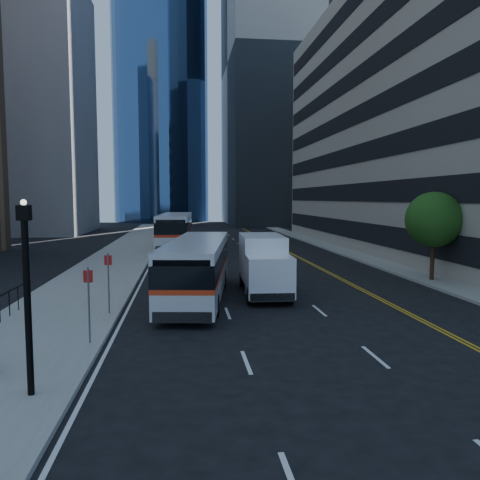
{
  "coord_description": "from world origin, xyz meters",
  "views": [
    {
      "loc": [
        -5.29,
        -17.41,
        4.86
      ],
      "look_at": [
        -2.55,
        5.58,
        2.8
      ],
      "focal_mm": 35.0,
      "sensor_mm": 36.0,
      "label": 1
    }
  ],
  "objects_px": {
    "street_tree": "(434,220)",
    "bus_rear": "(175,229)",
    "lamp_post": "(27,289)",
    "bus_front": "(198,267)",
    "box_truck": "(264,264)"
  },
  "relations": [
    {
      "from": "street_tree",
      "to": "bus_rear",
      "type": "distance_m",
      "value": 25.88
    },
    {
      "from": "lamp_post",
      "to": "bus_front",
      "type": "xyz_separation_m",
      "value": [
        4.33,
        11.02,
        -1.16
      ]
    },
    {
      "from": "lamp_post",
      "to": "bus_rear",
      "type": "height_order",
      "value": "lamp_post"
    },
    {
      "from": "lamp_post",
      "to": "bus_front",
      "type": "distance_m",
      "value": 11.9
    },
    {
      "from": "lamp_post",
      "to": "box_truck",
      "type": "distance_m",
      "value": 14.15
    },
    {
      "from": "box_truck",
      "to": "bus_front",
      "type": "bearing_deg",
      "value": -164.11
    },
    {
      "from": "street_tree",
      "to": "box_truck",
      "type": "xyz_separation_m",
      "value": [
        -10.3,
        -2.19,
        -2.08
      ]
    },
    {
      "from": "lamp_post",
      "to": "box_truck",
      "type": "bearing_deg",
      "value": 56.9
    },
    {
      "from": "street_tree",
      "to": "box_truck",
      "type": "bearing_deg",
      "value": -168.02
    },
    {
      "from": "street_tree",
      "to": "box_truck",
      "type": "relative_size",
      "value": 0.82
    },
    {
      "from": "lamp_post",
      "to": "box_truck",
      "type": "xyz_separation_m",
      "value": [
        7.7,
        11.81,
        -1.16
      ]
    },
    {
      "from": "bus_rear",
      "to": "lamp_post",
      "type": "bearing_deg",
      "value": -92.07
    },
    {
      "from": "bus_rear",
      "to": "bus_front",
      "type": "bearing_deg",
      "value": -83.84
    },
    {
      "from": "street_tree",
      "to": "bus_front",
      "type": "relative_size",
      "value": 0.45
    },
    {
      "from": "street_tree",
      "to": "lamp_post",
      "type": "relative_size",
      "value": 1.12
    }
  ]
}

